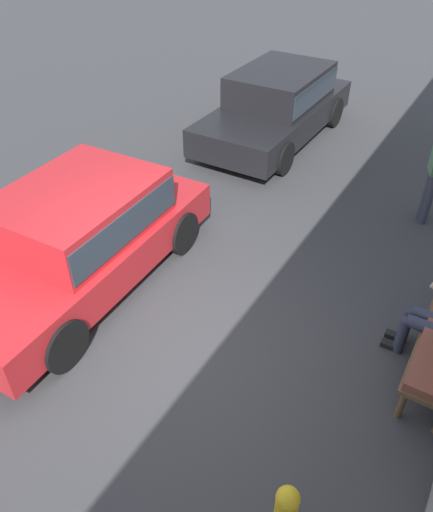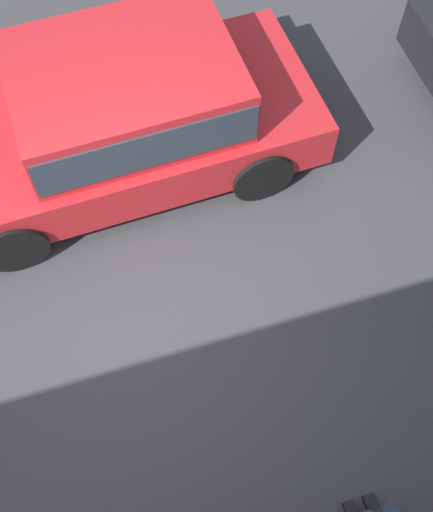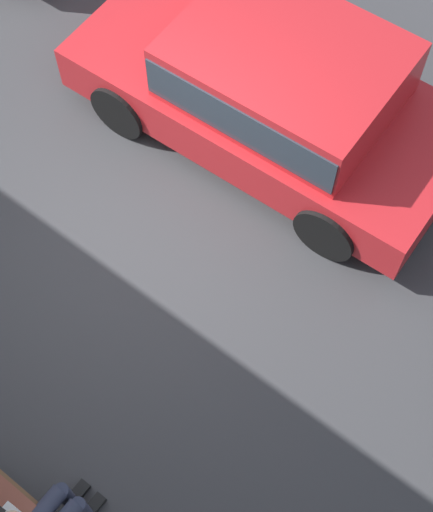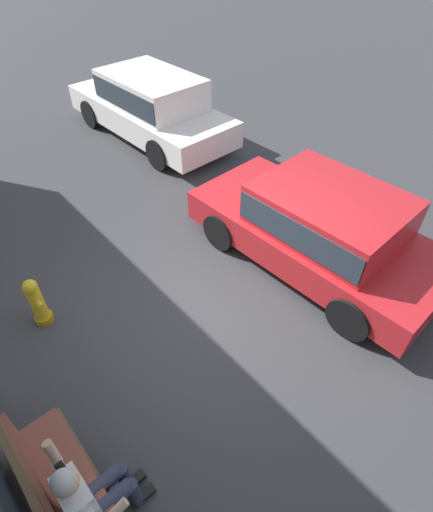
# 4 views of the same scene
# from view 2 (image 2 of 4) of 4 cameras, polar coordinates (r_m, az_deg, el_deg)

# --- Properties ---
(ground_plane) EXTENTS (60.00, 60.00, 0.00)m
(ground_plane) POSITION_cam_2_polar(r_m,az_deg,el_deg) (6.23, -7.17, -5.33)
(ground_plane) COLOR #38383A
(parked_car_mid) EXTENTS (4.18, 2.06, 1.40)m
(parked_car_mid) POSITION_cam_2_polar(r_m,az_deg,el_deg) (6.62, -8.55, 12.49)
(parked_car_mid) COLOR red
(parked_car_mid) RESTS_ON ground_plane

